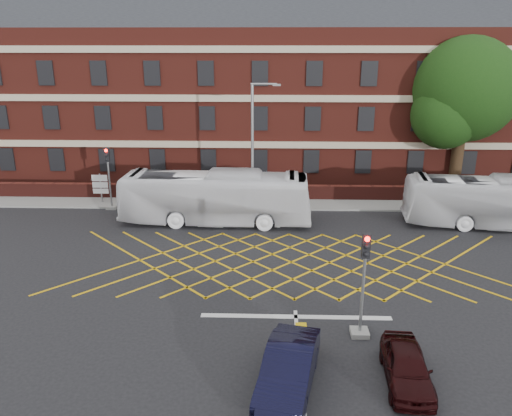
{
  "coord_description": "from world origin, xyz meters",
  "views": [
    {
      "loc": [
        -1.09,
        -21.97,
        10.94
      ],
      "look_at": [
        -1.83,
        1.5,
        3.15
      ],
      "focal_mm": 35.0,
      "sensor_mm": 36.0,
      "label": 1
    }
  ],
  "objects_px": {
    "car_maroon": "(407,366)",
    "traffic_light_far": "(110,184)",
    "bus_left": "(216,197)",
    "bus_right": "(500,202)",
    "traffic_light_near": "(362,295)",
    "utility_cabinet": "(301,335)",
    "street_lamp": "(253,173)",
    "direction_signs": "(100,185)",
    "car_navy": "(288,369)",
    "deciduous_tree": "(464,97)"
  },
  "relations": [
    {
      "from": "car_navy",
      "to": "car_maroon",
      "type": "distance_m",
      "value": 4.01
    },
    {
      "from": "car_navy",
      "to": "traffic_light_near",
      "type": "distance_m",
      "value": 4.5
    },
    {
      "from": "deciduous_tree",
      "to": "traffic_light_far",
      "type": "distance_m",
      "value": 26.17
    },
    {
      "from": "bus_right",
      "to": "car_navy",
      "type": "relative_size",
      "value": 2.53
    },
    {
      "from": "deciduous_tree",
      "to": "utility_cabinet",
      "type": "distance_m",
      "value": 25.7
    },
    {
      "from": "car_maroon",
      "to": "traffic_light_far",
      "type": "xyz_separation_m",
      "value": [
        -15.65,
        18.17,
        1.14
      ]
    },
    {
      "from": "bus_right",
      "to": "traffic_light_near",
      "type": "bearing_deg",
      "value": 146.21
    },
    {
      "from": "deciduous_tree",
      "to": "direction_signs",
      "type": "height_order",
      "value": "deciduous_tree"
    },
    {
      "from": "deciduous_tree",
      "to": "direction_signs",
      "type": "bearing_deg",
      "value": -171.22
    },
    {
      "from": "street_lamp",
      "to": "car_maroon",
      "type": "bearing_deg",
      "value": -71.34
    },
    {
      "from": "traffic_light_near",
      "to": "street_lamp",
      "type": "xyz_separation_m",
      "value": [
        -4.7,
        14.25,
        1.17
      ]
    },
    {
      "from": "traffic_light_far",
      "to": "street_lamp",
      "type": "relative_size",
      "value": 0.5
    },
    {
      "from": "traffic_light_near",
      "to": "street_lamp",
      "type": "distance_m",
      "value": 15.04
    },
    {
      "from": "car_navy",
      "to": "street_lamp",
      "type": "xyz_separation_m",
      "value": [
        -1.79,
        17.52,
        2.19
      ]
    },
    {
      "from": "bus_left",
      "to": "deciduous_tree",
      "type": "bearing_deg",
      "value": -64.17
    },
    {
      "from": "car_maroon",
      "to": "street_lamp",
      "type": "height_order",
      "value": "street_lamp"
    },
    {
      "from": "direction_signs",
      "to": "car_navy",
      "type": "bearing_deg",
      "value": -57.11
    },
    {
      "from": "bus_right",
      "to": "car_navy",
      "type": "bearing_deg",
      "value": 145.89
    },
    {
      "from": "direction_signs",
      "to": "utility_cabinet",
      "type": "bearing_deg",
      "value": -52.29
    },
    {
      "from": "direction_signs",
      "to": "deciduous_tree",
      "type": "bearing_deg",
      "value": 8.78
    },
    {
      "from": "traffic_light_far",
      "to": "traffic_light_near",
      "type": "bearing_deg",
      "value": -46.44
    },
    {
      "from": "car_maroon",
      "to": "direction_signs",
      "type": "xyz_separation_m",
      "value": [
        -16.7,
        19.23,
        0.76
      ]
    },
    {
      "from": "bus_left",
      "to": "traffic_light_far",
      "type": "distance_m",
      "value": 7.97
    },
    {
      "from": "bus_left",
      "to": "traffic_light_far",
      "type": "height_order",
      "value": "traffic_light_far"
    },
    {
      "from": "car_navy",
      "to": "traffic_light_far",
      "type": "height_order",
      "value": "traffic_light_far"
    },
    {
      "from": "deciduous_tree",
      "to": "traffic_light_near",
      "type": "bearing_deg",
      "value": -117.24
    },
    {
      "from": "bus_right",
      "to": "traffic_light_near",
      "type": "distance_m",
      "value": 16.43
    },
    {
      "from": "car_maroon",
      "to": "traffic_light_far",
      "type": "bearing_deg",
      "value": 134.67
    },
    {
      "from": "bus_left",
      "to": "car_navy",
      "type": "bearing_deg",
      "value": -163.32
    },
    {
      "from": "car_maroon",
      "to": "direction_signs",
      "type": "relative_size",
      "value": 1.66
    },
    {
      "from": "car_navy",
      "to": "direction_signs",
      "type": "distance_m",
      "value": 23.42
    },
    {
      "from": "bus_left",
      "to": "bus_right",
      "type": "relative_size",
      "value": 1.05
    },
    {
      "from": "car_maroon",
      "to": "utility_cabinet",
      "type": "relative_size",
      "value": 4.22
    },
    {
      "from": "bus_left",
      "to": "car_maroon",
      "type": "xyz_separation_m",
      "value": [
        8.11,
        -15.58,
        -1.05
      ]
    },
    {
      "from": "traffic_light_near",
      "to": "utility_cabinet",
      "type": "xyz_separation_m",
      "value": [
        -2.36,
        -0.77,
        -1.33
      ]
    },
    {
      "from": "traffic_light_far",
      "to": "direction_signs",
      "type": "height_order",
      "value": "traffic_light_far"
    },
    {
      "from": "car_navy",
      "to": "utility_cabinet",
      "type": "relative_size",
      "value": 5.2
    },
    {
      "from": "car_navy",
      "to": "traffic_light_near",
      "type": "xyz_separation_m",
      "value": [
        2.91,
        3.28,
        1.02
      ]
    },
    {
      "from": "car_maroon",
      "to": "deciduous_tree",
      "type": "height_order",
      "value": "deciduous_tree"
    },
    {
      "from": "bus_right",
      "to": "utility_cabinet",
      "type": "bearing_deg",
      "value": 142.16
    },
    {
      "from": "street_lamp",
      "to": "utility_cabinet",
      "type": "relative_size",
      "value": 9.92
    },
    {
      "from": "traffic_light_near",
      "to": "direction_signs",
      "type": "xyz_separation_m",
      "value": [
        -15.62,
        16.39,
        -0.39
      ]
    },
    {
      "from": "car_navy",
      "to": "bus_right",
      "type": "bearing_deg",
      "value": 61.46
    },
    {
      "from": "utility_cabinet",
      "to": "bus_left",
      "type": "bearing_deg",
      "value": 109.1
    },
    {
      "from": "car_navy",
      "to": "direction_signs",
      "type": "height_order",
      "value": "direction_signs"
    },
    {
      "from": "traffic_light_near",
      "to": "bus_right",
      "type": "bearing_deg",
      "value": 49.91
    },
    {
      "from": "street_lamp",
      "to": "direction_signs",
      "type": "height_order",
      "value": "street_lamp"
    },
    {
      "from": "car_navy",
      "to": "car_maroon",
      "type": "height_order",
      "value": "car_navy"
    },
    {
      "from": "bus_left",
      "to": "utility_cabinet",
      "type": "distance_m",
      "value": 14.35
    },
    {
      "from": "car_maroon",
      "to": "traffic_light_near",
      "type": "height_order",
      "value": "traffic_light_near"
    }
  ]
}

